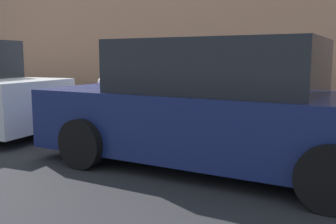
# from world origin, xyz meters

# --- Properties ---
(ground_plane) EXTENTS (40.00, 40.00, 0.00)m
(ground_plane) POSITION_xyz_m (0.00, 0.00, 0.00)
(ground_plane) COLOR black
(sidewalk_curb) EXTENTS (18.00, 5.00, 0.14)m
(sidewalk_curb) POSITION_xyz_m (0.00, -2.50, 0.07)
(sidewalk_curb) COLOR #9E9B93
(sidewalk_curb) RESTS_ON ground_plane
(suitcase_silver_0) EXTENTS (0.47, 0.26, 0.60)m
(suitcase_silver_0) POSITION_xyz_m (-3.05, -0.83, 0.41)
(suitcase_silver_0) COLOR #9EA0A8
(suitcase_silver_0) RESTS_ON sidewalk_curb
(suitcase_red_1) EXTENTS (0.48, 0.23, 0.91)m
(suitcase_red_1) POSITION_xyz_m (-2.53, -0.71, 0.49)
(suitcase_red_1) COLOR red
(suitcase_red_1) RESTS_ON sidewalk_curb
(suitcase_teal_2) EXTENTS (0.38, 0.19, 0.68)m
(suitcase_teal_2) POSITION_xyz_m (-2.05, -0.73, 0.45)
(suitcase_teal_2) COLOR #0F606B
(suitcase_teal_2) RESTS_ON sidewalk_curb
(suitcase_navy_3) EXTENTS (0.38, 0.26, 0.72)m
(suitcase_navy_3) POSITION_xyz_m (-1.62, -0.83, 0.40)
(suitcase_navy_3) COLOR navy
(suitcase_navy_3) RESTS_ON sidewalk_curb
(suitcase_olive_4) EXTENTS (0.51, 0.25, 0.90)m
(suitcase_olive_4) POSITION_xyz_m (-1.13, -0.73, 0.46)
(suitcase_olive_4) COLOR #59601E
(suitcase_olive_4) RESTS_ON sidewalk_curb
(suitcase_black_5) EXTENTS (0.45, 0.22, 0.91)m
(suitcase_black_5) POSITION_xyz_m (-0.61, -0.75, 0.45)
(suitcase_black_5) COLOR black
(suitcase_black_5) RESTS_ON sidewalk_curb
(fire_hydrant) EXTENTS (0.39, 0.21, 0.84)m
(fire_hydrant) POSITION_xyz_m (0.34, -0.77, 0.58)
(fire_hydrant) COLOR #99999E
(fire_hydrant) RESTS_ON sidewalk_curb
(bollard_post) EXTENTS (0.14, 0.14, 0.72)m
(bollard_post) POSITION_xyz_m (1.14, -0.62, 0.50)
(bollard_post) COLOR brown
(bollard_post) RESTS_ON sidewalk_curb
(parked_car_navy_0) EXTENTS (4.82, 2.25, 1.62)m
(parked_car_navy_0) POSITION_xyz_m (-2.99, 1.41, 0.76)
(parked_car_navy_0) COLOR #141E4C
(parked_car_navy_0) RESTS_ON ground_plane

